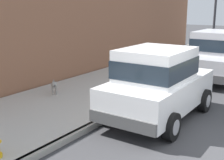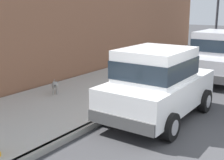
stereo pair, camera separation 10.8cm
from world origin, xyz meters
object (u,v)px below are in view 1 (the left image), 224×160
dog_grey (54,85)px  car_silver_sedan (218,54)px  street_lamp (216,5)px

dog_grey → car_silver_sedan: bearing=58.6°
dog_grey → street_lamp: (2.17, 9.63, 2.48)m
car_silver_sedan → street_lamp: (-1.34, 3.88, 1.92)m
car_silver_sedan → dog_grey: bearing=-121.4°
car_silver_sedan → dog_grey: size_ratio=7.85×
dog_grey → street_lamp: 10.18m
dog_grey → street_lamp: size_ratio=0.13×
car_silver_sedan → street_lamp: 4.53m
dog_grey → street_lamp: bearing=77.3°
car_silver_sedan → street_lamp: street_lamp is taller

